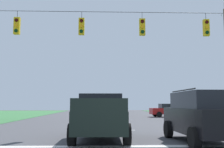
{
  "coord_description": "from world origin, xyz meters",
  "views": [
    {
      "loc": [
        -0.63,
        -6.74,
        1.51
      ],
      "look_at": [
        -0.05,
        10.18,
        3.35
      ],
      "focal_mm": 43.99,
      "sensor_mm": 36.0,
      "label": 1
    }
  ],
  "objects_px": {
    "pickup_truck": "(101,116)",
    "distant_car_oncoming": "(169,110)",
    "suv_black": "(204,115)",
    "overhead_signal_span": "(113,59)"
  },
  "relations": [
    {
      "from": "pickup_truck",
      "to": "distant_car_oncoming",
      "type": "relative_size",
      "value": 1.23
    },
    {
      "from": "pickup_truck",
      "to": "suv_black",
      "type": "distance_m",
      "value": 4.27
    },
    {
      "from": "suv_black",
      "to": "distant_car_oncoming",
      "type": "bearing_deg",
      "value": 79.89
    },
    {
      "from": "overhead_signal_span",
      "to": "distant_car_oncoming",
      "type": "xyz_separation_m",
      "value": [
        7.13,
        16.64,
        -3.2
      ]
    },
    {
      "from": "pickup_truck",
      "to": "suv_black",
      "type": "bearing_deg",
      "value": -18.66
    },
    {
      "from": "suv_black",
      "to": "distant_car_oncoming",
      "type": "distance_m",
      "value": 21.3
    },
    {
      "from": "suv_black",
      "to": "distant_car_oncoming",
      "type": "relative_size",
      "value": 1.1
    },
    {
      "from": "overhead_signal_span",
      "to": "pickup_truck",
      "type": "bearing_deg",
      "value": -102.45
    },
    {
      "from": "overhead_signal_span",
      "to": "suv_black",
      "type": "height_order",
      "value": "overhead_signal_span"
    },
    {
      "from": "overhead_signal_span",
      "to": "pickup_truck",
      "type": "height_order",
      "value": "overhead_signal_span"
    }
  ]
}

